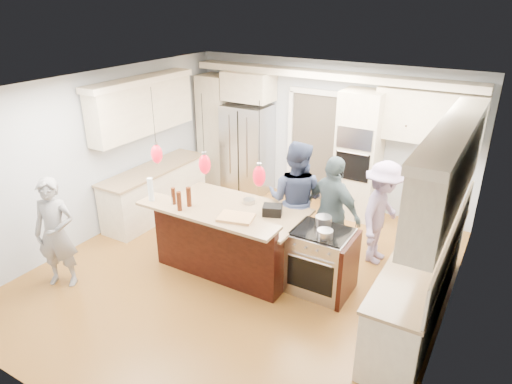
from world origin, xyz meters
TOP-DOWN VIEW (x-y plane):
  - ground_plane at (0.00, 0.00)m, footprint 6.00×6.00m
  - room_shell at (0.00, 0.00)m, footprint 5.54×6.04m
  - refrigerator at (-1.55, 2.64)m, footprint 0.90×0.70m
  - oven_column at (0.75, 2.67)m, footprint 0.72×0.69m
  - back_upper_cabinets at (-0.75, 2.76)m, footprint 5.30×0.61m
  - right_counter_run at (2.44, 0.30)m, footprint 0.64×3.10m
  - left_cabinets at (-2.44, 0.80)m, footprint 0.64×2.30m
  - kitchen_island at (-0.25, 0.07)m, footprint 2.10×1.46m
  - island_range at (1.16, 0.15)m, footprint 0.82×0.71m
  - pendant_lights at (-0.25, -0.51)m, footprint 1.75×0.15m
  - person_bar_end at (-2.05, -1.54)m, footprint 0.69×0.59m
  - person_far_left at (0.40, 0.85)m, footprint 0.96×0.78m
  - person_far_right at (1.00, 0.85)m, footprint 1.09×0.73m
  - person_range_side at (1.60, 1.30)m, footprint 0.67×1.08m
  - water_bottle at (-1.15, -0.59)m, footprint 0.08×0.08m
  - beer_bottle_a at (-0.80, -0.52)m, footprint 0.06×0.06m
  - beer_bottle_b at (-0.61, -0.64)m, footprint 0.09×0.09m
  - beer_bottle_c at (-0.58, -0.47)m, footprint 0.08×0.08m
  - drink_can at (-0.81, -0.52)m, footprint 0.08×0.08m
  - cutting_board at (0.18, -0.47)m, footprint 0.51×0.42m
  - pot_large at (1.08, 0.30)m, footprint 0.22×0.22m
  - pot_small at (1.23, 0.00)m, footprint 0.21×0.21m

SIDE VIEW (x-z plane):
  - ground_plane at x=0.00m, z-range 0.00..0.00m
  - island_range at x=1.16m, z-range 0.00..0.92m
  - kitchen_island at x=-0.25m, z-range -0.08..1.04m
  - person_bar_end at x=-2.05m, z-range 0.00..1.59m
  - person_range_side at x=1.60m, z-range 0.00..1.61m
  - person_far_right at x=1.00m, z-range 0.00..1.71m
  - refrigerator at x=-1.55m, z-range 0.00..1.80m
  - person_far_left at x=0.40m, z-range 0.00..1.84m
  - pot_small at x=1.23m, z-range 0.92..1.02m
  - pot_large at x=1.08m, z-range 0.92..1.05m
  - right_counter_run at x=2.44m, z-range -0.20..2.31m
  - left_cabinets at x=-2.44m, z-range -0.20..2.31m
  - cutting_board at x=0.18m, z-range 1.12..1.15m
  - oven_column at x=0.75m, z-range 0.00..2.30m
  - drink_can at x=-0.81m, z-range 1.12..1.23m
  - beer_bottle_a at x=-0.80m, z-range 1.12..1.36m
  - beer_bottle_b at x=-0.61m, z-range 1.12..1.39m
  - beer_bottle_c at x=-0.58m, z-range 1.12..1.39m
  - water_bottle at x=-1.15m, z-range 1.12..1.46m
  - back_upper_cabinets at x=-0.75m, z-range 0.40..2.94m
  - pendant_lights at x=-0.25m, z-range 1.29..2.32m
  - room_shell at x=0.00m, z-range 0.46..3.18m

